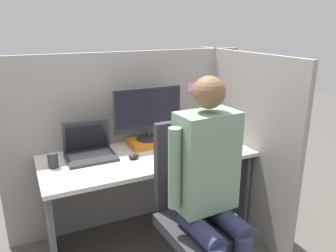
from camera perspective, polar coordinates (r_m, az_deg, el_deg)
cubicle_panel_back at (r=2.72m, az=-6.36°, el=-2.38°), size 2.02×0.05×1.43m
cubicle_panel_right at (r=2.73m, az=12.42°, el=-2.62°), size 0.04×1.28×1.43m
desk at (r=2.48m, az=-3.52°, el=-8.56°), size 1.52×0.65×0.72m
paper_box at (r=2.57m, az=-3.34°, el=-2.82°), size 0.31×0.20×0.05m
monitor at (r=2.50m, az=-3.46°, el=2.38°), size 0.53×0.19×0.40m
laptop at (r=2.40m, az=-13.43°, el=-4.18°), size 0.34×0.26×0.27m
mouse at (r=2.33m, az=-6.00°, el=-5.32°), size 0.07×0.05×0.04m
stapler at (r=2.73m, az=9.13°, el=-1.80°), size 0.04×0.16×0.05m
carrot_toy at (r=2.25m, az=2.53°, el=-5.98°), size 0.04×0.16×0.04m
office_chair at (r=2.10m, az=4.92°, el=-13.59°), size 0.53×0.56×1.07m
person at (r=1.86m, az=7.41°, el=-9.54°), size 0.48×0.44×1.38m
coffee_mug at (r=2.72m, az=4.15°, el=-1.20°), size 0.09×0.09×0.10m
pen_cup at (r=2.30m, az=-19.40°, el=-5.65°), size 0.07×0.07×0.10m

